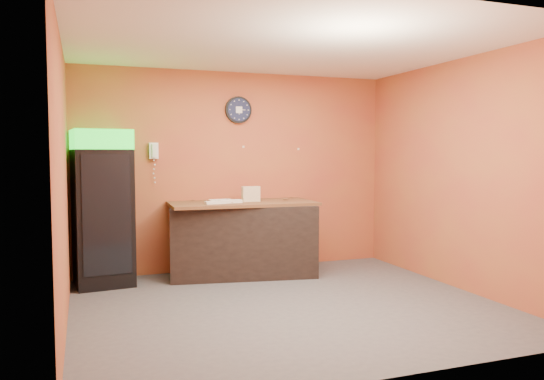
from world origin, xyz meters
name	(u,v)px	position (x,y,z in m)	size (l,w,h in m)	color
floor	(288,305)	(0.00, 0.00, 0.00)	(4.50, 4.50, 0.00)	#47474C
back_wall	(237,171)	(0.00, 2.00, 1.40)	(4.50, 0.02, 2.80)	#AE6631
left_wall	(63,181)	(-2.25, 0.00, 1.40)	(0.02, 4.00, 2.80)	#AE6631
right_wall	(460,175)	(2.25, 0.00, 1.40)	(0.02, 4.00, 2.80)	#AE6631
ceiling	(288,45)	(0.00, 0.00, 2.80)	(4.50, 4.00, 0.02)	white
beverage_cooler	(102,210)	(-1.85, 1.61, 0.95)	(0.75, 0.76, 1.95)	black
prep_counter	(242,240)	(-0.05, 1.57, 0.48)	(1.93, 0.86, 0.96)	black
wall_clock	(239,110)	(0.02, 1.97, 2.27)	(0.38, 0.06, 0.38)	black
wall_phone	(154,151)	(-1.17, 1.95, 1.69)	(0.12, 0.10, 0.22)	white
butcher_paper	(242,203)	(-0.05, 1.57, 0.98)	(1.95, 0.93, 0.04)	brown
sub_roll_stack	(251,194)	(0.07, 1.55, 1.11)	(0.25, 0.10, 0.21)	beige
wrapped_sandwich_left	(215,202)	(-0.47, 1.39, 1.02)	(0.26, 0.10, 0.04)	white
wrapped_sandwich_mid	(230,201)	(-0.24, 1.45, 1.02)	(0.30, 0.12, 0.04)	white
wrapped_sandwich_right	(220,201)	(-0.35, 1.57, 1.02)	(0.29, 0.11, 0.04)	white
kitchen_tool	(227,200)	(-0.27, 1.54, 1.03)	(0.05, 0.05, 0.05)	silver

